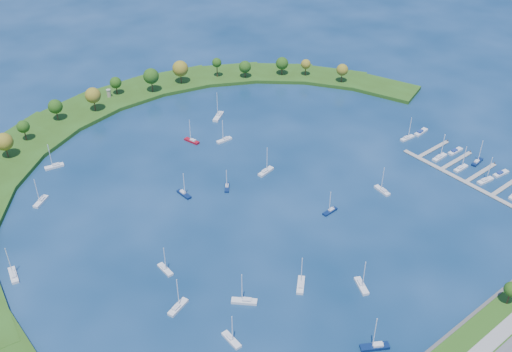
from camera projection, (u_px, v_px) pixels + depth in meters
ground at (254, 193)px, 261.24m from camera, size 700.00×700.00×0.00m
breakwater at (106, 180)px, 267.44m from camera, size 286.74×247.64×2.00m
breakwater_trees at (109, 116)px, 296.28m from camera, size 239.18×94.58×14.62m
harbor_tower at (109, 93)px, 330.84m from camera, size 2.60×2.60×4.45m
dock_system at (488, 183)px, 266.80m from camera, size 24.28×82.00×1.60m
moored_boat_0 at (224, 139)px, 296.51m from camera, size 8.28×2.64×12.04m
moored_boat_1 at (13, 275)px, 217.96m from camera, size 4.20×9.24×13.12m
moored_boat_2 at (266, 171)px, 273.45m from camera, size 9.29×4.27×13.18m
moored_boat_3 at (227, 187)px, 263.39m from camera, size 5.84×6.51×10.08m
moored_boat_4 at (330, 211)px, 249.32m from camera, size 7.43×2.43×10.79m
moored_boat_5 at (231, 339)px, 193.58m from camera, size 2.49×8.31×12.15m
moored_boat_6 at (184, 193)px, 259.25m from camera, size 2.66×8.11×11.77m
moored_boat_7 at (382, 190)px, 261.33m from camera, size 3.45×8.60×12.28m
moored_boat_8 at (218, 116)px, 316.14m from camera, size 10.08×8.23×15.11m
moored_boat_9 at (361, 285)px, 213.61m from camera, size 5.99×8.97×12.89m
moored_boat_10 at (301, 284)px, 213.84m from camera, size 8.14×7.76×12.92m
moored_boat_11 at (178, 307)px, 205.13m from camera, size 9.24×5.28×13.10m
moored_boat_12 at (54, 166)px, 277.04m from camera, size 9.00×4.10×12.77m
moored_boat_13 at (375, 346)px, 191.20m from camera, size 9.47×7.18×13.92m
moored_boat_14 at (192, 140)px, 295.78m from camera, size 4.37×8.61×12.20m
moored_boat_15 at (41, 201)px, 254.87m from camera, size 8.45×6.96×12.70m
moored_boat_16 at (165, 269)px, 220.56m from camera, size 2.21×7.90×11.61m
moored_boat_18 at (244, 300)px, 207.45m from camera, size 8.16×8.19×13.28m
docked_boat_4 at (485, 180)px, 267.51m from camera, size 8.93×3.59×12.75m
docked_boat_5 at (501, 173)px, 272.31m from camera, size 8.81×3.50×1.75m
docked_boat_6 at (461, 168)px, 275.73m from camera, size 8.34×2.44×12.21m
docked_boat_7 at (477, 161)px, 280.11m from camera, size 8.44×3.45×12.05m
docked_boat_8 at (440, 157)px, 283.27m from camera, size 9.02×2.79×13.15m
docked_boat_9 at (455, 151)px, 287.94m from camera, size 8.91×2.63×1.81m
docked_boat_10 at (407, 138)px, 298.01m from camera, size 8.34×2.90×12.04m
docked_boat_11 at (421, 132)px, 302.86m from camera, size 9.45×3.59×1.88m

